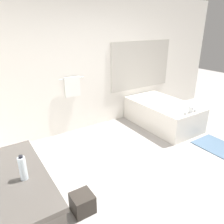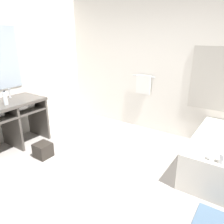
% 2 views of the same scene
% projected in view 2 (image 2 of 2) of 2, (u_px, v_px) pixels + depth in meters
% --- Properties ---
extents(ground_plane, '(16.00, 16.00, 0.00)m').
position_uv_depth(ground_plane, '(90.00, 184.00, 3.03)').
color(ground_plane, '#A8A39E').
rests_on(ground_plane, ground).
extents(wall_back_with_blinds, '(7.40, 0.13, 2.70)m').
position_uv_depth(wall_back_with_blinds, '(162.00, 68.00, 4.28)').
color(wall_back_with_blinds, white).
rests_on(wall_back_with_blinds, ground_plane).
extents(vanity_counter, '(0.67, 1.21, 0.86)m').
position_uv_depth(vanity_counter, '(11.00, 114.00, 3.86)').
color(vanity_counter, '#4C4742').
rests_on(vanity_counter, ground_plane).
extents(sink_faucet, '(0.09, 0.04, 0.18)m').
position_uv_depth(sink_faucet, '(10.00, 93.00, 3.97)').
color(sink_faucet, silver).
rests_on(sink_faucet, vanity_counter).
extents(water_bottle_1, '(0.07, 0.07, 0.24)m').
position_uv_depth(water_bottle_1, '(5.00, 98.00, 3.58)').
color(water_bottle_1, white).
rests_on(water_bottle_1, vanity_counter).
extents(waste_bin, '(0.26, 0.26, 0.24)m').
position_uv_depth(waste_bin, '(43.00, 150.00, 3.68)').
color(waste_bin, '#2D2823').
rests_on(waste_bin, ground_plane).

